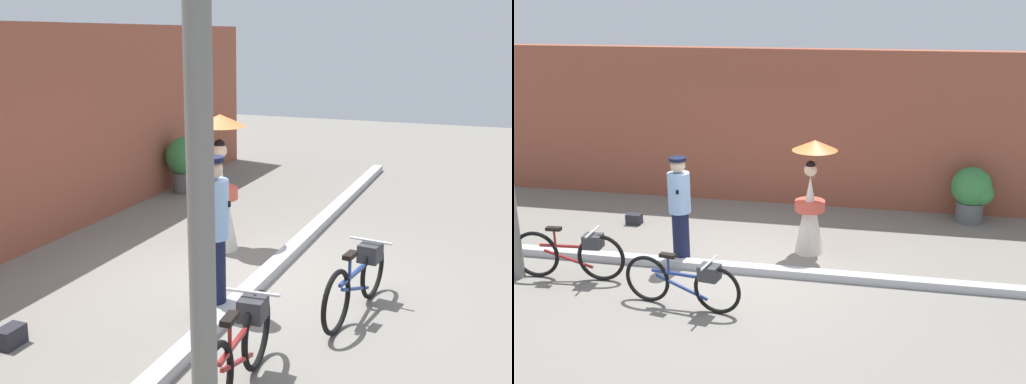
{
  "view_description": "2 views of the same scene",
  "coord_description": "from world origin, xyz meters",
  "views": [
    {
      "loc": [
        -6.65,
        -2.61,
        2.92
      ],
      "look_at": [
        0.44,
        0.25,
        1.01
      ],
      "focal_mm": 44.57,
      "sensor_mm": 36.0,
      "label": 1
    },
    {
      "loc": [
        2.18,
        -8.3,
        3.94
      ],
      "look_at": [
        0.47,
        0.23,
        1.23
      ],
      "focal_mm": 43.07,
      "sensor_mm": 36.0,
      "label": 2
    }
  ],
  "objects": [
    {
      "name": "building_wall",
      "position": [
        0.0,
        3.58,
        1.54
      ],
      "size": [
        14.0,
        0.4,
        3.07
      ],
      "primitive_type": "cube",
      "color": "brown",
      "rests_on": "ground_plane"
    },
    {
      "name": "person_with_parasol",
      "position": [
        0.98,
        1.0,
        0.9
      ],
      "size": [
        0.72,
        0.72,
        1.87
      ],
      "color": "silver",
      "rests_on": "ground_plane"
    },
    {
      "name": "bicycle_far_side",
      "position": [
        -2.3,
        -0.72,
        0.41
      ],
      "size": [
        1.73,
        0.48,
        0.8
      ],
      "color": "black",
      "rests_on": "ground_plane"
    },
    {
      "name": "backpack_on_pavement",
      "position": [
        -2.37,
        1.65,
        0.1
      ],
      "size": [
        0.28,
        0.18,
        0.19
      ],
      "color": "#26262D",
      "rests_on": "ground_plane"
    },
    {
      "name": "bicycle_near_officer",
      "position": [
        -0.36,
        -1.25,
        0.39
      ],
      "size": [
        1.69,
        0.48,
        0.75
      ],
      "color": "black",
      "rests_on": "ground_plane"
    },
    {
      "name": "potted_plant_by_door",
      "position": [
        3.72,
        2.98,
        0.59
      ],
      "size": [
        0.76,
        0.74,
        1.05
      ],
      "color": "#59595B",
      "rests_on": "ground_plane"
    },
    {
      "name": "person_officer",
      "position": [
        -0.93,
        0.18,
        0.91
      ],
      "size": [
        0.34,
        0.38,
        1.7
      ],
      "color": "#141938",
      "rests_on": "ground_plane"
    },
    {
      "name": "sidewalk_curb",
      "position": [
        0.0,
        0.0,
        0.06
      ],
      "size": [
        14.0,
        0.2,
        0.12
      ],
      "primitive_type": "cube",
      "color": "#B2B2B7",
      "rests_on": "ground_plane"
    },
    {
      "name": "ground_plane",
      "position": [
        0.0,
        0.0,
        0.0
      ],
      "size": [
        30.0,
        30.0,
        0.0
      ],
      "primitive_type": "plane",
      "color": "gray"
    }
  ]
}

